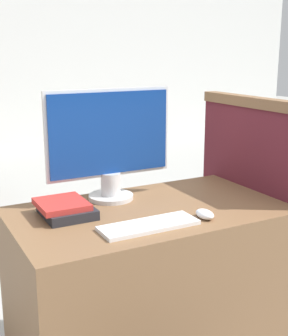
{
  "coord_description": "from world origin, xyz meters",
  "views": [
    {
      "loc": [
        -0.91,
        -1.34,
        1.42
      ],
      "look_at": [
        -0.04,
        0.3,
        0.95
      ],
      "focal_mm": 50.0,
      "sensor_mm": 36.0,
      "label": 1
    }
  ],
  "objects_px": {
    "monitor": "(110,143)",
    "keyboard": "(149,225)",
    "mouse": "(205,214)",
    "book_stack": "(65,209)"
  },
  "relations": [
    {
      "from": "monitor",
      "to": "book_stack",
      "type": "bearing_deg",
      "value": -154.86
    },
    {
      "from": "monitor",
      "to": "keyboard",
      "type": "relative_size",
      "value": 1.51
    },
    {
      "from": "monitor",
      "to": "keyboard",
      "type": "height_order",
      "value": "monitor"
    },
    {
      "from": "mouse",
      "to": "keyboard",
      "type": "bearing_deg",
      "value": 175.72
    },
    {
      "from": "monitor",
      "to": "keyboard",
      "type": "distance_m",
      "value": 0.47
    },
    {
      "from": "book_stack",
      "to": "keyboard",
      "type": "bearing_deg",
      "value": -48.68
    },
    {
      "from": "keyboard",
      "to": "book_stack",
      "type": "relative_size",
      "value": 1.7
    },
    {
      "from": "book_stack",
      "to": "monitor",
      "type": "bearing_deg",
      "value": 25.14
    },
    {
      "from": "monitor",
      "to": "book_stack",
      "type": "relative_size",
      "value": 2.57
    },
    {
      "from": "mouse",
      "to": "monitor",
      "type": "bearing_deg",
      "value": 119.16
    }
  ]
}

